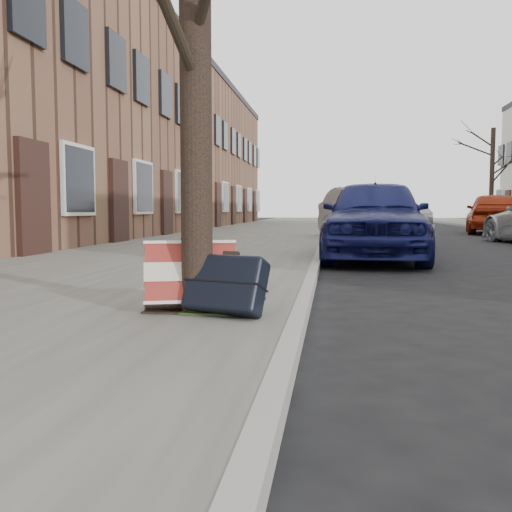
# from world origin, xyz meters

# --- Properties ---
(ground) EXTENTS (120.00, 120.00, 0.00)m
(ground) POSITION_xyz_m (0.00, 0.00, 0.00)
(ground) COLOR black
(ground) RESTS_ON ground
(near_sidewalk) EXTENTS (5.00, 70.00, 0.12)m
(near_sidewalk) POSITION_xyz_m (-3.70, 15.00, 0.06)
(near_sidewalk) COLOR slate
(near_sidewalk) RESTS_ON ground
(house_near) EXTENTS (6.80, 40.00, 7.00)m
(house_near) POSITION_xyz_m (-9.60, 16.00, 3.50)
(house_near) COLOR brown
(house_near) RESTS_ON ground
(dirt_patch) EXTENTS (0.85, 0.85, 0.02)m
(dirt_patch) POSITION_xyz_m (-2.00, 1.20, 0.13)
(dirt_patch) COLOR black
(dirt_patch) RESTS_ON near_sidewalk
(suitcase_red) EXTENTS (0.77, 0.56, 0.54)m
(suitcase_red) POSITION_xyz_m (-2.09, 0.99, 0.39)
(suitcase_red) COLOR maroon
(suitcase_red) RESTS_ON near_sidewalk
(suitcase_navy) EXTENTS (0.68, 0.52, 0.47)m
(suitcase_navy) POSITION_xyz_m (-1.78, 0.80, 0.36)
(suitcase_navy) COLOR black
(suitcase_navy) RESTS_ON near_sidewalk
(car_near_front) EXTENTS (1.99, 4.44, 1.48)m
(car_near_front) POSITION_xyz_m (-0.27, 7.06, 0.74)
(car_near_front) COLOR #131750
(car_near_front) RESTS_ON ground
(car_near_mid) EXTENTS (2.89, 4.86, 1.51)m
(car_near_mid) POSITION_xyz_m (-0.04, 12.51, 0.76)
(car_near_mid) COLOR #9C9EA3
(car_near_mid) RESTS_ON ground
(car_near_back) EXTENTS (2.67, 4.83, 1.28)m
(car_near_back) POSITION_xyz_m (0.07, 22.81, 0.64)
(car_near_back) COLOR #37363B
(car_near_back) RESTS_ON ground
(car_far_back) EXTENTS (2.67, 4.79, 1.54)m
(car_far_back) POSITION_xyz_m (4.90, 18.93, 0.77)
(car_far_back) COLOR maroon
(car_far_back) RESTS_ON ground
(tree_far_c) EXTENTS (0.24, 0.24, 5.01)m
(tree_far_c) POSITION_xyz_m (7.20, 28.06, 2.62)
(tree_far_c) COLOR black
(tree_far_c) RESTS_ON far_sidewalk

